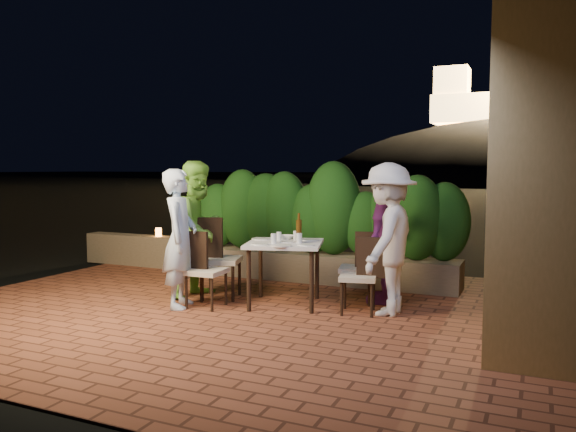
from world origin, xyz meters
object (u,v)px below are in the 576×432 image
Objects in this scene: diner_purple at (385,237)px; parapet_lamp at (159,232)px; diner_green at (199,229)px; dining_table at (285,273)px; chair_left_front at (206,270)px; chair_right_back at (356,267)px; bowl at (287,237)px; diner_blue at (180,238)px; diner_white at (388,239)px; chair_right_front at (358,275)px; beer_bottle at (299,228)px; chair_left_back at (221,258)px.

parapet_lamp is at bearing -100.24° from diner_purple.
diner_green is at bearing -40.40° from parapet_lamp.
dining_table is 0.98× the size of chair_left_front.
chair_left_front is 1.02× the size of chair_right_back.
bowl is at bearing 109.45° from dining_table.
diner_white is (2.28, 0.68, 0.04)m from diner_blue.
parapet_lamp is (-3.70, 1.04, 0.14)m from chair_right_back.
dining_table is at bearing 18.67° from chair_right_back.
chair_left_front is 1.03× the size of chair_right_front.
diner_white is (2.00, 0.56, 0.40)m from chair_left_front.
diner_white is (0.47, -0.36, 0.41)m from chair_right_back.
bowl reaches higher than parapet_lamp.
diner_green is at bearing -176.42° from beer_bottle.
diner_purple is (1.05, 0.61, 0.42)m from dining_table.
dining_table is 6.16× the size of parapet_lamp.
diner_green is 2.39m from diner_white.
chair_right_back is 0.54× the size of diner_purple.
parapet_lamp is at bearing 153.15° from dining_table.
chair_left_back is 0.60× the size of diner_white.
diner_blue is at bearing -138.58° from bowl.
dining_table is 0.51× the size of diner_white.
parapet_lamp is at bearing -105.65° from diner_white.
chair_left_front is (-0.69, -0.74, -0.33)m from bowl.
diner_white is at bearing -94.15° from diner_blue.
bowl is 1.20m from diner_purple.
chair_right_back reaches higher than parapet_lamp.
parapet_lamp is (-3.11, 1.43, -0.35)m from beer_bottle.
diner_green reaches higher than diner_purple.
chair_right_back is at bearing -15.74° from parapet_lamp.
chair_right_front is at bearing -21.32° from parapet_lamp.
diner_white reaches higher than chair_left_front.
chair_right_front is 0.50× the size of diner_green.
chair_left_back reaches higher than dining_table.
diner_white reaches higher than beer_bottle.
diner_blue is 2.43m from diner_purple.
beer_bottle is 1.34m from diner_green.
beer_bottle is at bearing -13.40° from chair_left_back.
chair_left_front is 0.55× the size of diner_blue.
dining_table is 0.91m from chair_right_front.
chair_left_front is 0.47m from diner_blue.
dining_table is 1.27m from diner_green.
bowl is 0.22× the size of chair_right_front.
diner_green reaches higher than chair_right_back.
diner_white is (1.21, 0.10, 0.46)m from dining_table.
diner_white is (2.08, 0.10, 0.34)m from chair_left_back.
chair_left_back is at bearing -160.28° from bowl.
dining_table is at bearing 28.01° from chair_left_front.
diner_green is at bearing 166.17° from chair_left_back.
chair_left_back is 2.11m from diner_white.
chair_left_front is 1.76m from chair_right_front.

